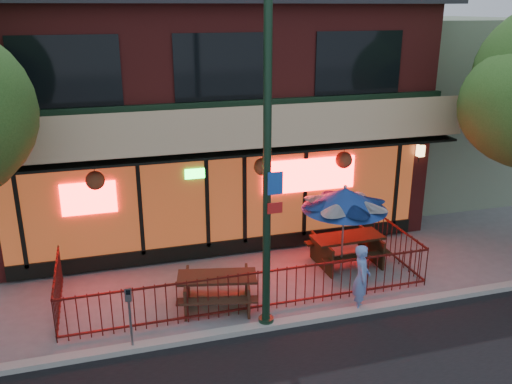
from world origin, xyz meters
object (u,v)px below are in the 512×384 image
at_px(pedestrian, 361,278).
at_px(picnic_table_left, 217,286).
at_px(picnic_table_right, 347,246).
at_px(patio_umbrella, 345,199).
at_px(street_light, 267,184).
at_px(parking_meter_near, 129,308).

bearing_deg(pedestrian, picnic_table_left, 93.10).
relative_size(picnic_table_right, pedestrian, 1.20).
height_order(patio_umbrella, pedestrian, patio_umbrella).
height_order(street_light, patio_umbrella, street_light).
relative_size(picnic_table_right, parking_meter_near, 1.35).
distance_m(street_light, picnic_table_right, 4.49).
bearing_deg(picnic_table_left, parking_meter_near, -148.96).
height_order(street_light, parking_meter_near, street_light).
bearing_deg(pedestrian, parking_meter_near, 113.93).
distance_m(street_light, parking_meter_near, 3.54).
xyz_separation_m(picnic_table_right, patio_umbrella, (-0.39, -0.50, 1.50)).
bearing_deg(street_light, picnic_table_right, 37.41).
height_order(picnic_table_right, parking_meter_near, parking_meter_near).
bearing_deg(patio_umbrella, picnic_table_right, 52.15).
distance_m(patio_umbrella, parking_meter_near, 5.66).
bearing_deg(parking_meter_near, picnic_table_left, 31.04).
xyz_separation_m(street_light, parking_meter_near, (-2.76, -0.08, -2.21)).
xyz_separation_m(patio_umbrella, pedestrian, (-0.31, -1.66, -1.24)).
relative_size(patio_umbrella, parking_meter_near, 1.70).
distance_m(picnic_table_right, parking_meter_near, 6.11).
bearing_deg(street_light, parking_meter_near, -178.40).
distance_m(street_light, patio_umbrella, 3.23).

